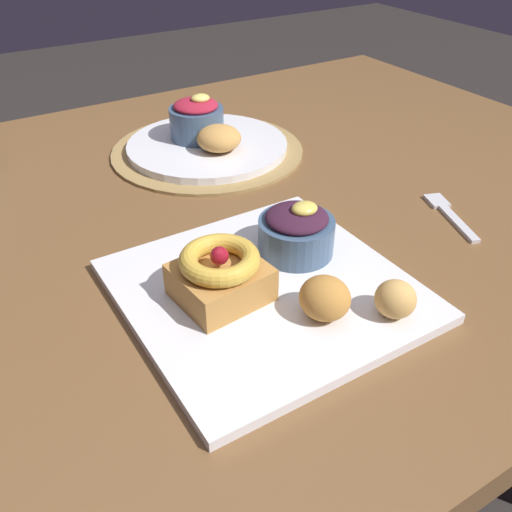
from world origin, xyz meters
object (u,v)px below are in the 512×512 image
at_px(berry_ramekin, 296,231).
at_px(back_plate, 207,146).
at_px(cake_slice, 220,275).
at_px(fritter_middle, 325,298).
at_px(back_ramekin, 197,119).
at_px(back_pastry, 219,138).
at_px(front_plate, 266,290).
at_px(fork, 448,213).
at_px(fritter_front, 395,299).

distance_m(berry_ramekin, back_plate, 0.34).
distance_m(cake_slice, fritter_middle, 0.11).
relative_size(fritter_middle, back_ramekin, 0.60).
bearing_deg(back_pastry, back_plate, 93.74).
height_order(front_plate, back_ramekin, back_ramekin).
height_order(front_plate, back_plate, back_plate).
bearing_deg(fritter_middle, fork, 17.23).
xyz_separation_m(cake_slice, fritter_middle, (0.07, -0.08, -0.01)).
xyz_separation_m(back_plate, back_ramekin, (-0.00, 0.03, 0.04)).
bearing_deg(berry_ramekin, fork, -5.28).
bearing_deg(cake_slice, fritter_middle, -47.59).
distance_m(cake_slice, fork, 0.36).
height_order(front_plate, cake_slice, cake_slice).
distance_m(cake_slice, berry_ramekin, 0.12).
distance_m(back_pastry, fork, 0.37).
bearing_deg(back_pastry, fritter_front, -95.19).
bearing_deg(fritter_middle, front_plate, 108.67).
bearing_deg(back_ramekin, back_pastry, -84.43).
bearing_deg(berry_ramekin, back_plate, 80.39).
distance_m(cake_slice, back_pastry, 0.37).
relative_size(berry_ramekin, fritter_middle, 1.66).
bearing_deg(back_plate, fork, -62.86).
bearing_deg(berry_ramekin, cake_slice, -166.43).
bearing_deg(fork, berry_ramekin, 105.12).
bearing_deg(back_ramekin, fork, -64.02).
xyz_separation_m(front_plate, back_ramekin, (0.12, 0.40, 0.04)).
distance_m(cake_slice, back_ramekin, 0.42).
bearing_deg(fritter_front, back_plate, 85.51).
height_order(back_plate, fork, back_plate).
height_order(berry_ramekin, back_ramekin, back_ramekin).
bearing_deg(front_plate, back_pastry, 69.41).
height_order(cake_slice, back_ramekin, back_ramekin).
relative_size(back_pastry, fork, 0.57).
relative_size(berry_ramekin, back_plate, 0.34).
distance_m(fritter_front, back_ramekin, 0.51).
bearing_deg(cake_slice, berry_ramekin, 13.57).
distance_m(berry_ramekin, fritter_front, 0.15).
bearing_deg(cake_slice, front_plate, -10.91).
xyz_separation_m(fritter_middle, fork, (0.28, 0.09, -0.03)).
bearing_deg(front_plate, fritter_front, -51.71).
height_order(fritter_middle, back_ramekin, back_ramekin).
relative_size(front_plate, fritter_front, 7.02).
relative_size(cake_slice, fritter_middle, 1.81).
xyz_separation_m(berry_ramekin, fritter_front, (0.02, -0.15, -0.01)).
relative_size(cake_slice, back_ramekin, 1.09).
distance_m(fritter_front, back_pastry, 0.44).
distance_m(fritter_middle, back_pastry, 0.42).
height_order(fritter_front, fork, fritter_front).
bearing_deg(back_ramekin, back_plate, -81.83).
height_order(cake_slice, back_pastry, cake_slice).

